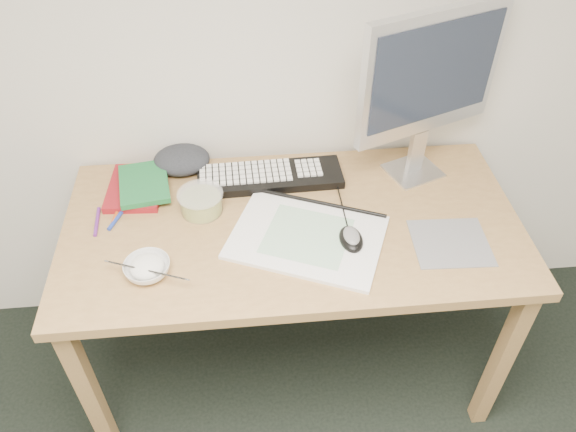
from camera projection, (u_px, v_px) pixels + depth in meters
name	position (u px, v px, depth m)	size (l,w,h in m)	color
desk	(292.00, 241.00, 1.77)	(1.40, 0.70, 0.75)	tan
mousepad	(450.00, 243.00, 1.65)	(0.22, 0.20, 0.00)	gray
sketchpad	(307.00, 237.00, 1.66)	(0.44, 0.31, 0.01)	white
keyboard	(270.00, 177.00, 1.86)	(0.48, 0.15, 0.03)	black
monitor	(431.00, 78.00, 1.66)	(0.46, 0.21, 0.56)	silver
mouse	(351.00, 236.00, 1.63)	(0.07, 0.11, 0.04)	black
rice_bowl	(147.00, 269.00, 1.55)	(0.13, 0.13, 0.04)	white
chopsticks	(147.00, 270.00, 1.52)	(0.02, 0.02, 0.24)	silver
fruit_tub	(201.00, 202.00, 1.74)	(0.14, 0.14, 0.07)	gold
book_red	(136.00, 188.00, 1.82)	(0.17, 0.23, 0.02)	maroon
book_green	(144.00, 184.00, 1.81)	(0.15, 0.21, 0.02)	#196733
cloth_lump	(182.00, 160.00, 1.90)	(0.16, 0.13, 0.07)	#24272B
pencil_pink	(302.00, 205.00, 1.77)	(0.01, 0.01, 0.18)	pink
pencil_tan	(292.00, 222.00, 1.71)	(0.01, 0.01, 0.17)	#AB7E5A
pencil_black	(315.00, 205.00, 1.77)	(0.01, 0.01, 0.17)	black
marker_blue	(119.00, 215.00, 1.73)	(0.01, 0.01, 0.13)	#1F39A9
marker_orange	(119.00, 209.00, 1.76)	(0.01, 0.01, 0.13)	#CE5218
marker_purple	(97.00, 222.00, 1.71)	(0.01, 0.01, 0.12)	#632382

